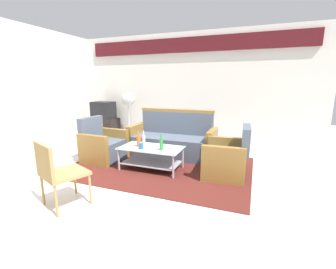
{
  "coord_description": "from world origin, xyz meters",
  "views": [
    {
      "loc": [
        1.68,
        -3.0,
        1.52
      ],
      "look_at": [
        0.29,
        0.64,
        0.65
      ],
      "focal_mm": 24.68,
      "sensor_mm": 36.0,
      "label": 1
    }
  ],
  "objects_px": {
    "armchair_right": "(227,160)",
    "bottle_clear": "(144,140)",
    "couch": "(173,141)",
    "bottle_green": "(161,144)",
    "bottle_orange": "(139,141)",
    "cup": "(141,146)",
    "armchair_left": "(103,146)",
    "tv_stand": "(104,127)",
    "coffee_table": "(151,155)",
    "wicker_chair": "(57,170)",
    "television": "(103,110)",
    "pedestal_fan": "(128,102)"
  },
  "relations": [
    {
      "from": "bottle_clear",
      "to": "cup",
      "type": "bearing_deg",
      "value": -76.19
    },
    {
      "from": "coffee_table",
      "to": "pedestal_fan",
      "type": "bearing_deg",
      "value": 128.74
    },
    {
      "from": "pedestal_fan",
      "to": "couch",
      "type": "bearing_deg",
      "value": -33.35
    },
    {
      "from": "bottle_clear",
      "to": "armchair_right",
      "type": "bearing_deg",
      "value": 4.84
    },
    {
      "from": "coffee_table",
      "to": "bottle_clear",
      "type": "xyz_separation_m",
      "value": [
        -0.17,
        0.04,
        0.24
      ]
    },
    {
      "from": "armchair_left",
      "to": "armchair_right",
      "type": "bearing_deg",
      "value": 94.0
    },
    {
      "from": "couch",
      "to": "bottle_orange",
      "type": "relative_size",
      "value": 6.52
    },
    {
      "from": "armchair_right",
      "to": "bottle_green",
      "type": "bearing_deg",
      "value": 101.24
    },
    {
      "from": "bottle_green",
      "to": "tv_stand",
      "type": "distance_m",
      "value": 3.4
    },
    {
      "from": "couch",
      "to": "pedestal_fan",
      "type": "height_order",
      "value": "pedestal_fan"
    },
    {
      "from": "couch",
      "to": "bottle_green",
      "type": "xyz_separation_m",
      "value": [
        0.16,
        -1.0,
        0.2
      ]
    },
    {
      "from": "armchair_left",
      "to": "tv_stand",
      "type": "xyz_separation_m",
      "value": [
        -1.32,
        1.87,
        -0.03
      ]
    },
    {
      "from": "armchair_right",
      "to": "bottle_clear",
      "type": "bearing_deg",
      "value": 92.21
    },
    {
      "from": "bottle_orange",
      "to": "pedestal_fan",
      "type": "bearing_deg",
      "value": 124.26
    },
    {
      "from": "bottle_green",
      "to": "bottle_clear",
      "type": "height_order",
      "value": "bottle_green"
    },
    {
      "from": "couch",
      "to": "pedestal_fan",
      "type": "relative_size",
      "value": 1.42
    },
    {
      "from": "cup",
      "to": "tv_stand",
      "type": "xyz_separation_m",
      "value": [
        -2.32,
        2.13,
        -0.2
      ]
    },
    {
      "from": "tv_stand",
      "to": "coffee_table",
      "type": "bearing_deg",
      "value": -39.17
    },
    {
      "from": "bottle_clear",
      "to": "bottle_orange",
      "type": "bearing_deg",
      "value": -133.35
    },
    {
      "from": "coffee_table",
      "to": "pedestal_fan",
      "type": "distance_m",
      "value": 2.71
    },
    {
      "from": "tv_stand",
      "to": "television",
      "type": "bearing_deg",
      "value": 87.54
    },
    {
      "from": "bottle_orange",
      "to": "couch",
      "type": "bearing_deg",
      "value": 71.6
    },
    {
      "from": "bottle_orange",
      "to": "bottle_green",
      "type": "bearing_deg",
      "value": -8.55
    },
    {
      "from": "couch",
      "to": "cup",
      "type": "relative_size",
      "value": 18.0
    },
    {
      "from": "bottle_clear",
      "to": "pedestal_fan",
      "type": "xyz_separation_m",
      "value": [
        -1.47,
        1.99,
        0.5
      ]
    },
    {
      "from": "television",
      "to": "wicker_chair",
      "type": "relative_size",
      "value": 0.74
    },
    {
      "from": "bottle_clear",
      "to": "wicker_chair",
      "type": "distance_m",
      "value": 1.67
    },
    {
      "from": "armchair_left",
      "to": "armchair_right",
      "type": "distance_m",
      "value": 2.41
    },
    {
      "from": "coffee_table",
      "to": "wicker_chair",
      "type": "bearing_deg",
      "value": -108.07
    },
    {
      "from": "armchair_right",
      "to": "tv_stand",
      "type": "distance_m",
      "value": 4.15
    },
    {
      "from": "couch",
      "to": "armchair_right",
      "type": "relative_size",
      "value": 2.12
    },
    {
      "from": "bottle_orange",
      "to": "cup",
      "type": "bearing_deg",
      "value": -47.56
    },
    {
      "from": "armchair_right",
      "to": "bottle_clear",
      "type": "relative_size",
      "value": 3.08
    },
    {
      "from": "bottle_clear",
      "to": "television",
      "type": "height_order",
      "value": "television"
    },
    {
      "from": "cup",
      "to": "wicker_chair",
      "type": "relative_size",
      "value": 0.12
    },
    {
      "from": "tv_stand",
      "to": "armchair_left",
      "type": "bearing_deg",
      "value": -54.71
    },
    {
      "from": "television",
      "to": "pedestal_fan",
      "type": "relative_size",
      "value": 0.49
    },
    {
      "from": "armchair_right",
      "to": "pedestal_fan",
      "type": "xyz_separation_m",
      "value": [
        -2.93,
        1.87,
        0.73
      ]
    },
    {
      "from": "pedestal_fan",
      "to": "bottle_green",
      "type": "bearing_deg",
      "value": -48.71
    },
    {
      "from": "coffee_table",
      "to": "bottle_orange",
      "type": "height_order",
      "value": "bottle_orange"
    },
    {
      "from": "television",
      "to": "tv_stand",
      "type": "bearing_deg",
      "value": 90.0
    },
    {
      "from": "bottle_green",
      "to": "cup",
      "type": "bearing_deg",
      "value": -171.89
    },
    {
      "from": "armchair_left",
      "to": "bottle_clear",
      "type": "xyz_separation_m",
      "value": [
        0.94,
        -0.07,
        0.23
      ]
    },
    {
      "from": "couch",
      "to": "armchair_right",
      "type": "height_order",
      "value": "couch"
    },
    {
      "from": "tv_stand",
      "to": "bottle_clear",
      "type": "bearing_deg",
      "value": -40.54
    },
    {
      "from": "television",
      "to": "armchair_left",
      "type": "bearing_deg",
      "value": 127.72
    },
    {
      "from": "coffee_table",
      "to": "wicker_chair",
      "type": "xyz_separation_m",
      "value": [
        -0.52,
        -1.59,
        0.22
      ]
    },
    {
      "from": "couch",
      "to": "bottle_clear",
      "type": "distance_m",
      "value": 0.92
    },
    {
      "from": "bottle_clear",
      "to": "cup",
      "type": "xyz_separation_m",
      "value": [
        0.05,
        -0.19,
        -0.05
      ]
    },
    {
      "from": "cup",
      "to": "pedestal_fan",
      "type": "distance_m",
      "value": 2.71
    }
  ]
}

